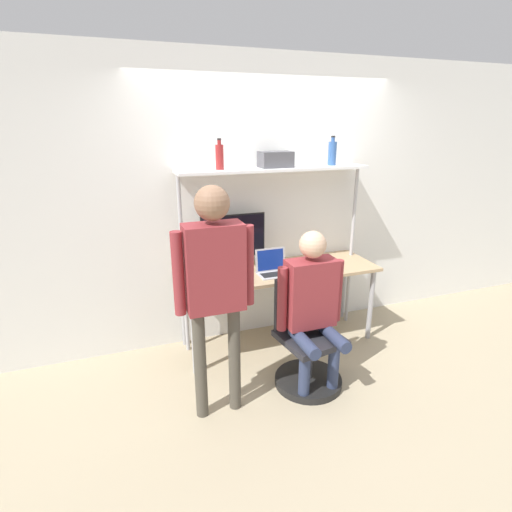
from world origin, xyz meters
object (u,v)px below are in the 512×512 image
at_px(bottle_blue, 332,153).
at_px(laptop, 272,267).
at_px(monitor, 234,239).
at_px(storage_box, 276,159).
at_px(person_seated, 312,300).
at_px(cell_phone, 299,271).
at_px(office_chair, 306,353).
at_px(bottle_red, 220,156).
at_px(person_standing, 215,276).

bearing_deg(bottle_blue, laptop, -162.83).
bearing_deg(monitor, storage_box, -2.49).
xyz_separation_m(person_seated, storage_box, (0.04, 0.88, 1.00)).
bearing_deg(monitor, cell_phone, -26.74).
bearing_deg(office_chair, storage_box, 86.94).
xyz_separation_m(person_seated, bottle_red, (-0.48, 0.88, 1.04)).
bearing_deg(person_standing, monitor, 66.10).
xyz_separation_m(bottle_blue, storage_box, (-0.58, 0.00, -0.04)).
xyz_separation_m(laptop, person_standing, (-0.72, -0.73, 0.27)).
relative_size(laptop, cell_phone, 1.93).
xyz_separation_m(monitor, storage_box, (0.40, -0.02, 0.71)).
distance_m(monitor, person_standing, 1.05).
xyz_separation_m(laptop, bottle_red, (-0.41, 0.21, 0.98)).
xyz_separation_m(laptop, storage_box, (0.11, 0.21, 0.94)).
distance_m(laptop, storage_box, 0.97).
distance_m(monitor, person_seated, 1.01).
distance_m(monitor, bottle_red, 0.76).
bearing_deg(cell_phone, monitor, 153.26).
relative_size(monitor, person_seated, 0.46).
relative_size(office_chair, bottle_blue, 3.36).
distance_m(laptop, cell_phone, 0.27).
distance_m(laptop, person_standing, 1.06).
bearing_deg(storage_box, office_chair, -93.06).
bearing_deg(monitor, person_seated, -67.98).
bearing_deg(office_chair, bottle_blue, 53.23).
height_order(office_chair, person_standing, person_standing).
bearing_deg(laptop, office_chair, -84.39).
height_order(person_seated, bottle_blue, bottle_blue).
height_order(person_standing, storage_box, storage_box).
height_order(cell_phone, person_standing, person_standing).
bearing_deg(bottle_red, bottle_blue, -0.00).
xyz_separation_m(cell_phone, person_standing, (-0.98, -0.68, 0.33)).
xyz_separation_m(laptop, cell_phone, (0.26, -0.05, -0.06)).
height_order(laptop, office_chair, laptop).
relative_size(laptop, person_standing, 0.17).
bearing_deg(person_seated, bottle_blue, 55.02).
relative_size(cell_phone, bottle_red, 0.58).
relative_size(bottle_red, storage_box, 0.89).
relative_size(person_seated, storage_box, 4.52).
height_order(monitor, bottle_red, bottle_red).
bearing_deg(bottle_blue, office_chair, -126.77).
height_order(laptop, person_seated, person_seated).
bearing_deg(bottle_red, person_standing, -108.12).
relative_size(person_standing, storage_box, 5.88).
bearing_deg(cell_phone, person_standing, -145.29).
xyz_separation_m(cell_phone, bottle_blue, (0.43, 0.26, 1.05)).
bearing_deg(storage_box, bottle_red, 180.00).
bearing_deg(laptop, bottle_blue, 17.17).
bearing_deg(bottle_red, cell_phone, -21.31).
height_order(person_standing, bottle_red, bottle_red).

